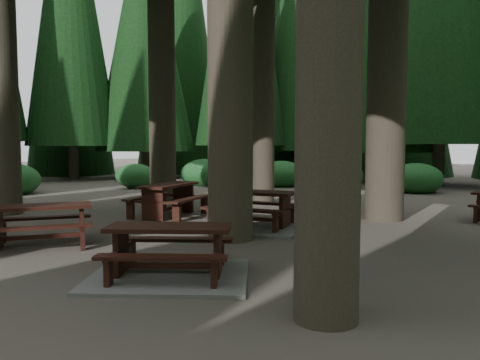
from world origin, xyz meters
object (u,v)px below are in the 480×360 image
Objects in this scene: picnic_table_a at (169,261)px; picnic_table_e at (41,219)px; picnic_table_b at (169,195)px; picnic_table_c at (253,215)px.

picnic_table_a is 3.23m from picnic_table_e.
picnic_table_e is (0.58, -3.80, -0.05)m from picnic_table_b.
picnic_table_b is at bearing 100.94° from picnic_table_a.
picnic_table_a is 1.01× the size of picnic_table_c.
picnic_table_a is 5.47m from picnic_table_b.
picnic_table_e reaches higher than picnic_table_a.
picnic_table_b reaches higher than picnic_table_a.
picnic_table_b is 0.82× the size of picnic_table_c.
picnic_table_e is (-1.99, -3.74, 0.22)m from picnic_table_c.
picnic_table_e is at bearing 144.67° from picnic_table_a.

